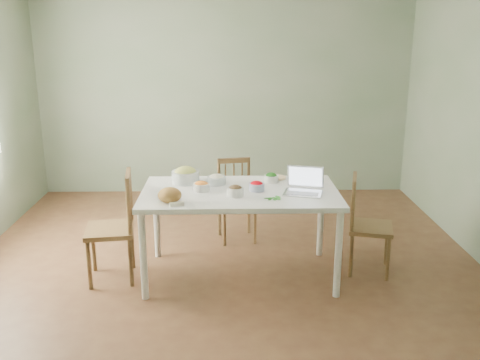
{
  "coord_description": "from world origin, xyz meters",
  "views": [
    {
      "loc": [
        0.03,
        -4.7,
        2.23
      ],
      "look_at": [
        0.14,
        -0.16,
        0.92
      ],
      "focal_mm": 39.75,
      "sensor_mm": 36.0,
      "label": 1
    }
  ],
  "objects_px": {
    "dining_table": "(240,234)",
    "chair_far": "(237,201)",
    "chair_left": "(110,227)",
    "laptop": "(303,182)",
    "bread_boule": "(170,195)",
    "chair_right": "(371,225)",
    "bowl_squash": "(186,175)"
  },
  "relations": [
    {
      "from": "chair_left",
      "to": "bread_boule",
      "type": "height_order",
      "value": "chair_left"
    },
    {
      "from": "chair_right",
      "to": "bread_boule",
      "type": "distance_m",
      "value": 1.9
    },
    {
      "from": "bread_boule",
      "to": "dining_table",
      "type": "bearing_deg",
      "value": 27.97
    },
    {
      "from": "chair_far",
      "to": "dining_table",
      "type": "bearing_deg",
      "value": -99.45
    },
    {
      "from": "dining_table",
      "to": "chair_far",
      "type": "xyz_separation_m",
      "value": [
        -0.01,
        0.87,
        0.03
      ]
    },
    {
      "from": "bread_boule",
      "to": "chair_left",
      "type": "bearing_deg",
      "value": 154.57
    },
    {
      "from": "bowl_squash",
      "to": "chair_left",
      "type": "bearing_deg",
      "value": -155.39
    },
    {
      "from": "chair_left",
      "to": "chair_right",
      "type": "distance_m",
      "value": 2.4
    },
    {
      "from": "chair_left",
      "to": "laptop",
      "type": "height_order",
      "value": "laptop"
    },
    {
      "from": "chair_far",
      "to": "chair_right",
      "type": "height_order",
      "value": "chair_right"
    },
    {
      "from": "dining_table",
      "to": "bowl_squash",
      "type": "bearing_deg",
      "value": 151.93
    },
    {
      "from": "chair_right",
      "to": "bowl_squash",
      "type": "distance_m",
      "value": 1.79
    },
    {
      "from": "chair_far",
      "to": "bread_boule",
      "type": "xyz_separation_m",
      "value": [
        -0.58,
        -1.19,
        0.45
      ]
    },
    {
      "from": "chair_right",
      "to": "chair_far",
      "type": "bearing_deg",
      "value": 70.93
    },
    {
      "from": "chair_left",
      "to": "laptop",
      "type": "bearing_deg",
      "value": 79.88
    },
    {
      "from": "chair_left",
      "to": "bowl_squash",
      "type": "relative_size",
      "value": 3.86
    },
    {
      "from": "dining_table",
      "to": "chair_far",
      "type": "distance_m",
      "value": 0.87
    },
    {
      "from": "chair_far",
      "to": "chair_left",
      "type": "bearing_deg",
      "value": -152.31
    },
    {
      "from": "dining_table",
      "to": "chair_left",
      "type": "distance_m",
      "value": 1.18
    },
    {
      "from": "bowl_squash",
      "to": "chair_far",
      "type": "bearing_deg",
      "value": 50.67
    },
    {
      "from": "dining_table",
      "to": "chair_left",
      "type": "bearing_deg",
      "value": -178.13
    },
    {
      "from": "dining_table",
      "to": "chair_right",
      "type": "distance_m",
      "value": 1.22
    },
    {
      "from": "laptop",
      "to": "bread_boule",
      "type": "bearing_deg",
      "value": -154.03
    },
    {
      "from": "chair_right",
      "to": "bowl_squash",
      "type": "bearing_deg",
      "value": 97.29
    },
    {
      "from": "dining_table",
      "to": "bread_boule",
      "type": "xyz_separation_m",
      "value": [
        -0.59,
        -0.32,
        0.48
      ]
    },
    {
      "from": "dining_table",
      "to": "bowl_squash",
      "type": "height_order",
      "value": "bowl_squash"
    },
    {
      "from": "dining_table",
      "to": "laptop",
      "type": "height_order",
      "value": "laptop"
    },
    {
      "from": "bread_boule",
      "to": "laptop",
      "type": "xyz_separation_m",
      "value": [
        1.14,
        0.21,
        0.05
      ]
    },
    {
      "from": "chair_right",
      "to": "bread_boule",
      "type": "relative_size",
      "value": 4.65
    },
    {
      "from": "bread_boule",
      "to": "chair_far",
      "type": "bearing_deg",
      "value": 63.88
    },
    {
      "from": "chair_far",
      "to": "bowl_squash",
      "type": "height_order",
      "value": "bowl_squash"
    },
    {
      "from": "chair_right",
      "to": "laptop",
      "type": "xyz_separation_m",
      "value": [
        -0.67,
        -0.17,
        0.48
      ]
    }
  ]
}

